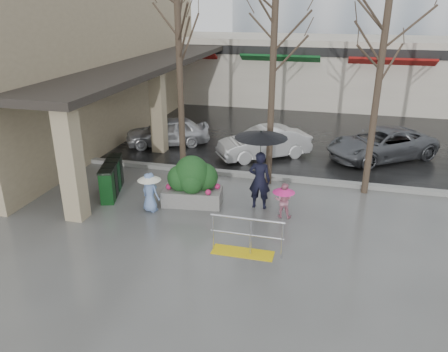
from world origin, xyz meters
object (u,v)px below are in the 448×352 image
at_px(tree_mideast, 384,44).
at_px(car_b, 264,143).
at_px(handrail, 245,241).
at_px(woman, 260,160).
at_px(tree_midwest, 274,29).
at_px(tree_west, 178,32).
at_px(car_a, 168,131).
at_px(planter, 193,181).
at_px(child_blue, 150,189).
at_px(child_pink, 284,197).
at_px(car_c, 381,144).
at_px(news_boxes, 112,178).

relative_size(tree_mideast, car_b, 1.70).
bearing_deg(handrail, tree_mideast, 56.81).
bearing_deg(woman, tree_midwest, -89.14).
bearing_deg(handrail, tree_west, 124.99).
bearing_deg(woman, car_a, -46.14).
distance_m(tree_mideast, planter, 7.13).
distance_m(handrail, planter, 3.38).
height_order(tree_midwest, child_blue, tree_midwest).
distance_m(tree_west, car_a, 5.86).
height_order(planter, car_b, planter).
relative_size(handrail, tree_west, 0.28).
relative_size(child_pink, planter, 0.56).
bearing_deg(child_pink, car_b, -73.33).
xyz_separation_m(handrail, car_c, (3.88, 8.55, 0.25)).
relative_size(handrail, car_b, 0.50).
distance_m(tree_mideast, car_a, 9.96).
xyz_separation_m(tree_midwest, car_c, (4.04, 3.75, -4.60)).
xyz_separation_m(tree_mideast, car_a, (-8.38, 3.31, -4.23)).
distance_m(tree_mideast, child_blue, 8.28).
xyz_separation_m(child_pink, car_b, (-1.46, 5.20, -0.00)).
bearing_deg(woman, child_blue, 18.61).
height_order(tree_midwest, planter, tree_midwest).
height_order(tree_west, car_b, tree_west).
bearing_deg(planter, handrail, -48.35).
bearing_deg(planter, woman, 6.87).
relative_size(car_a, car_c, 0.82).
height_order(tree_mideast, woman, tree_mideast).
distance_m(car_a, car_b, 4.50).
height_order(handrail, tree_west, tree_west).
relative_size(handrail, planter, 0.97).
bearing_deg(car_a, planter, 4.14).
relative_size(child_pink, car_c, 0.24).
xyz_separation_m(tree_mideast, news_boxes, (-8.26, -2.18, -4.31)).
distance_m(planter, news_boxes, 2.90).
bearing_deg(car_a, tree_midwest, 32.81).
bearing_deg(car_c, child_blue, -81.24).
height_order(child_pink, child_blue, child_blue).
height_order(news_boxes, car_b, car_b).
bearing_deg(handrail, tree_midwest, 91.91).
distance_m(planter, car_b, 5.21).
relative_size(car_b, car_c, 0.84).
xyz_separation_m(planter, car_a, (-3.01, 5.60, -0.14)).
bearing_deg(woman, car_b, -82.06).
bearing_deg(woman, handrail, 92.98).
height_order(child_pink, car_c, car_c).
xyz_separation_m(tree_midwest, car_a, (-5.08, 3.31, -4.60)).
height_order(car_b, car_c, same).
height_order(woman, planter, woman).
bearing_deg(car_c, car_b, -112.20).
height_order(handrail, tree_mideast, tree_mideast).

